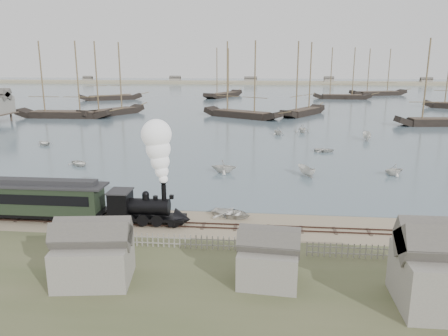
# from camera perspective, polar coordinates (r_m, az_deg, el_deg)

# --- Properties ---
(ground) EXTENTS (600.00, 600.00, 0.00)m
(ground) POSITION_cam_1_polar(r_m,az_deg,el_deg) (42.34, 3.08, -6.80)
(ground) COLOR tan
(ground) RESTS_ON ground
(harbor_water) EXTENTS (600.00, 336.00, 0.06)m
(harbor_water) POSITION_cam_1_polar(r_m,az_deg,el_deg) (210.12, 5.35, 9.75)
(harbor_water) COLOR slate
(harbor_water) RESTS_ON ground
(rail_track) EXTENTS (120.00, 1.80, 0.16)m
(rail_track) POSITION_cam_1_polar(r_m,az_deg,el_deg) (40.46, 2.94, -7.75)
(rail_track) COLOR #3D2821
(rail_track) RESTS_ON ground
(picket_fence_west) EXTENTS (19.00, 0.10, 1.20)m
(picket_fence_west) POSITION_cam_1_polar(r_m,az_deg,el_deg) (36.77, -7.80, -10.23)
(picket_fence_west) COLOR gray
(picket_fence_west) RESTS_ON ground
(picket_fence_east) EXTENTS (15.00, 0.10, 1.20)m
(picket_fence_east) POSITION_cam_1_polar(r_m,az_deg,el_deg) (37.00, 22.59, -11.07)
(picket_fence_east) COLOR gray
(picket_fence_east) RESTS_ON ground
(shed_left) EXTENTS (5.00, 4.00, 4.10)m
(shed_left) POSITION_cam_1_polar(r_m,az_deg,el_deg) (32.66, -16.48, -13.95)
(shed_left) COLOR gray
(shed_left) RESTS_ON ground
(shed_mid) EXTENTS (4.00, 3.50, 3.60)m
(shed_mid) POSITION_cam_1_polar(r_m,az_deg,el_deg) (31.37, 5.76, -14.64)
(shed_mid) COLOR gray
(shed_mid) RESTS_ON ground
(shed_right) EXTENTS (6.00, 5.00, 5.10)m
(shed_right) POSITION_cam_1_polar(r_m,az_deg,el_deg) (31.70, 26.89, -15.87)
(shed_right) COLOR gray
(shed_right) RESTS_ON ground
(far_spit) EXTENTS (500.00, 20.00, 1.80)m
(far_spit) POSITION_cam_1_polar(r_m,az_deg,el_deg) (289.97, 5.50, 10.86)
(far_spit) COLOR tan
(far_spit) RESTS_ON ground
(locomotive) EXTENTS (7.61, 2.84, 9.49)m
(locomotive) POSITION_cam_1_polar(r_m,az_deg,el_deg) (40.32, -8.96, -1.48)
(locomotive) COLOR black
(locomotive) RESTS_ON ground
(passenger_coach) EXTENTS (14.59, 2.81, 3.54)m
(passenger_coach) POSITION_cam_1_polar(r_m,az_deg,el_deg) (45.49, -23.89, -3.57)
(passenger_coach) COLOR black
(passenger_coach) RESTS_ON ground
(beached_dinghy) EXTENTS (4.01, 4.70, 0.83)m
(beached_dinghy) POSITION_cam_1_polar(r_m,az_deg,el_deg) (42.91, 0.97, -5.91)
(beached_dinghy) COLOR silver
(beached_dinghy) RESTS_ON ground
(rowboat_0) EXTENTS (4.01, 4.16, 0.70)m
(rowboat_0) POSITION_cam_1_polar(r_m,az_deg,el_deg) (66.84, -18.37, 0.61)
(rowboat_0) COLOR silver
(rowboat_0) RESTS_ON harbor_water
(rowboat_1) EXTENTS (3.00, 3.45, 1.79)m
(rowboat_1) POSITION_cam_1_polar(r_m,az_deg,el_deg) (59.24, -0.03, 0.22)
(rowboat_1) COLOR silver
(rowboat_1) RESTS_ON harbor_water
(rowboat_2) EXTENTS (3.66, 2.80, 1.34)m
(rowboat_2) POSITION_cam_1_polar(r_m,az_deg,el_deg) (58.69, 10.67, -0.38)
(rowboat_2) COLOR silver
(rowboat_2) RESTS_ON harbor_water
(rowboat_3) EXTENTS (2.67, 3.57, 0.70)m
(rowboat_3) POSITION_cam_1_polar(r_m,az_deg,el_deg) (74.79, 12.95, 2.32)
(rowboat_3) COLOR silver
(rowboat_3) RESTS_ON harbor_water
(rowboat_4) EXTENTS (3.45, 3.66, 1.53)m
(rowboat_4) POSITION_cam_1_polar(r_m,az_deg,el_deg) (62.25, 21.32, -0.19)
(rowboat_4) COLOR silver
(rowboat_4) RESTS_ON harbor_water
(rowboat_5) EXTENTS (4.19, 2.02, 1.56)m
(rowboat_5) POSITION_cam_1_polar(r_m,az_deg,el_deg) (88.04, 18.14, 3.97)
(rowboat_5) COLOR silver
(rowboat_5) RESTS_ON harbor_water
(rowboat_6) EXTENTS (4.26, 4.28, 0.73)m
(rowboat_6) POSITION_cam_1_polar(r_m,az_deg,el_deg) (85.72, -22.45, 3.07)
(rowboat_6) COLOR silver
(rowboat_6) RESTS_ON harbor_water
(rowboat_7) EXTENTS (3.83, 3.45, 1.78)m
(rowboat_7) POSITION_cam_1_polar(r_m,az_deg,el_deg) (93.89, 10.21, 5.09)
(rowboat_7) COLOR silver
(rowboat_7) RESTS_ON harbor_water
(rowboat_8) EXTENTS (3.77, 3.65, 1.52)m
(rowboat_8) POSITION_cam_1_polar(r_m,az_deg,el_deg) (90.38, 7.07, 4.79)
(rowboat_8) COLOR silver
(rowboat_8) RESTS_ON harbor_water
(schooner_0) EXTENTS (25.33, 6.23, 20.00)m
(schooner_0) POSITION_cam_1_polar(r_m,az_deg,el_deg) (124.29, -20.46, 10.78)
(schooner_0) COLOR black
(schooner_0) RESTS_ON harbor_water
(schooner_1) EXTENTS (14.93, 20.07, 20.00)m
(schooner_1) POSITION_cam_1_polar(r_m,az_deg,el_deg) (126.28, -14.68, 11.22)
(schooner_1) COLOR black
(schooner_1) RESTS_ON harbor_water
(schooner_2) EXTENTS (22.33, 16.34, 20.00)m
(schooner_2) POSITION_cam_1_polar(r_m,az_deg,el_deg) (116.86, 2.39, 11.47)
(schooner_2) COLOR black
(schooner_2) RESTS_ON harbor_water
(schooner_3) EXTENTS (14.39, 19.65, 20.00)m
(schooner_3) POSITION_cam_1_polar(r_m,az_deg,el_deg) (124.02, 10.48, 11.40)
(schooner_3) COLOR black
(schooner_3) RESTS_ON harbor_water
(schooner_4) EXTENTS (20.89, 6.69, 20.00)m
(schooner_4) POSITION_cam_1_polar(r_m,az_deg,el_deg) (113.80, 26.91, 9.95)
(schooner_4) COLOR black
(schooner_4) RESTS_ON harbor_water
(schooner_6) EXTENTS (23.14, 15.78, 20.00)m
(schooner_6) POSITION_cam_1_polar(r_m,az_deg,el_deg) (176.12, -14.73, 11.85)
(schooner_6) COLOR black
(schooner_6) RESTS_ON harbor_water
(schooner_7) EXTENTS (15.28, 25.02, 20.00)m
(schooner_7) POSITION_cam_1_polar(r_m,az_deg,el_deg) (184.09, -0.08, 12.36)
(schooner_7) COLOR black
(schooner_7) RESTS_ON harbor_water
(schooner_8) EXTENTS (22.33, 5.64, 20.00)m
(schooner_8) POSITION_cam_1_polar(r_m,az_deg,el_deg) (180.84, 15.33, 11.85)
(schooner_8) COLOR black
(schooner_8) RESTS_ON harbor_water
(schooner_9) EXTENTS (26.28, 14.40, 20.00)m
(schooner_9) POSITION_cam_1_polar(r_m,az_deg,el_deg) (204.64, 19.68, 11.73)
(schooner_9) COLOR black
(schooner_9) RESTS_ON harbor_water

